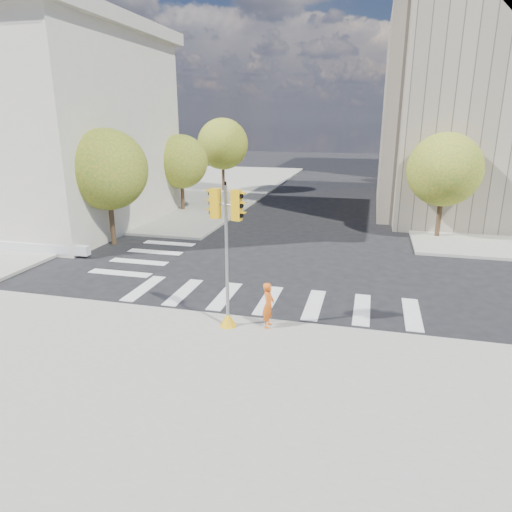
% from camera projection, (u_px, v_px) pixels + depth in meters
% --- Properties ---
extents(ground, '(160.00, 160.00, 0.00)m').
position_uv_depth(ground, '(281.00, 283.00, 19.80)').
color(ground, black).
rests_on(ground, ground).
extents(sidewalk_near, '(30.00, 14.00, 0.15)m').
position_uv_depth(sidewalk_near, '(179.00, 456.00, 9.58)').
color(sidewalk_near, gray).
rests_on(sidewalk_near, ground).
extents(sidewalk_far_left, '(28.00, 40.00, 0.15)m').
position_uv_depth(sidewalk_far_left, '(145.00, 185.00, 48.62)').
color(sidewalk_far_left, gray).
rests_on(sidewalk_far_left, ground).
extents(classical_building, '(19.00, 15.00, 12.70)m').
position_uv_depth(classical_building, '(9.00, 125.00, 30.08)').
color(classical_building, beige).
rests_on(classical_building, ground).
extents(tree_lw_near, '(4.40, 4.40, 6.41)m').
position_uv_depth(tree_lw_near, '(107.00, 170.00, 24.78)').
color(tree_lw_near, '#382616').
rests_on(tree_lw_near, ground).
extents(tree_lw_mid, '(4.00, 4.00, 5.77)m').
position_uv_depth(tree_lw_mid, '(181.00, 162.00, 34.18)').
color(tree_lw_mid, '#382616').
rests_on(tree_lw_mid, ground).
extents(tree_lw_far, '(4.80, 4.80, 6.95)m').
position_uv_depth(tree_lw_far, '(223.00, 144.00, 43.23)').
color(tree_lw_far, '#382616').
rests_on(tree_lw_far, ground).
extents(tree_re_near, '(4.20, 4.20, 6.16)m').
position_uv_depth(tree_re_near, '(444.00, 170.00, 26.13)').
color(tree_re_near, '#382616').
rests_on(tree_re_near, ground).
extents(tree_re_mid, '(4.60, 4.60, 6.66)m').
position_uv_depth(tree_re_mid, '(425.00, 151.00, 37.18)').
color(tree_re_mid, '#382616').
rests_on(tree_re_mid, ground).
extents(tree_re_far, '(4.00, 4.00, 5.88)m').
position_uv_depth(tree_re_far, '(413.00, 148.00, 48.45)').
color(tree_re_far, '#382616').
rests_on(tree_re_far, ground).
extents(lamp_near, '(0.35, 0.18, 8.11)m').
position_uv_depth(lamp_near, '(445.00, 155.00, 29.57)').
color(lamp_near, black).
rests_on(lamp_near, sidewalk_far_right).
extents(lamp_far, '(0.35, 0.18, 8.11)m').
position_uv_depth(lamp_far, '(424.00, 144.00, 42.56)').
color(lamp_far, black).
rests_on(lamp_far, sidewalk_far_right).
extents(traffic_signal, '(1.08, 0.56, 4.86)m').
position_uv_depth(traffic_signal, '(227.00, 268.00, 14.82)').
color(traffic_signal, '#DCA10B').
rests_on(traffic_signal, sidewalk_near).
extents(photographer, '(0.40, 0.59, 1.56)m').
position_uv_depth(photographer, '(268.00, 305.00, 15.16)').
color(photographer, '#DA5914').
rests_on(photographer, sidewalk_near).
extents(planter_wall, '(6.01, 0.64, 0.50)m').
position_uv_depth(planter_wall, '(37.00, 247.00, 23.86)').
color(planter_wall, silver).
rests_on(planter_wall, sidewalk_left_near).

